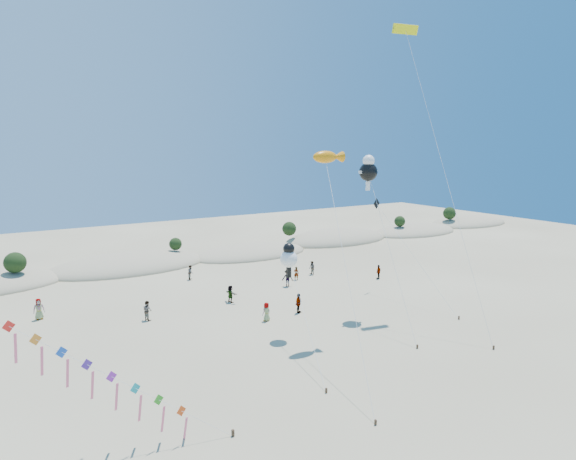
{
  "coord_description": "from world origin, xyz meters",
  "views": [
    {
      "loc": [
        -13.35,
        -13.5,
        14.32
      ],
      "look_at": [
        3.58,
        14.0,
        8.82
      ],
      "focal_mm": 30.0,
      "sensor_mm": 36.0,
      "label": 1
    }
  ],
  "objects": [
    {
      "name": "fish_kite",
      "position": [
        8.01,
        15.49,
        13.64
      ],
      "size": [
        6.68,
        12.26,
        14.16
      ],
      "color": "#3F2D1E",
      "rests_on": "ground"
    },
    {
      "name": "cartoon_kite_high",
      "position": [
        14.19,
        18.1,
        12.49
      ],
      "size": [
        3.37,
        9.37,
        13.78
      ],
      "color": "#3F2D1E",
      "rests_on": "ground"
    },
    {
      "name": "dune_ridge",
      "position": [
        1.06,
        45.14,
        0.11
      ],
      "size": [
        145.3,
        11.49,
        5.57
      ],
      "color": "gray",
      "rests_on": "ground"
    },
    {
      "name": "cartoon_kite_low",
      "position": [
        5.36,
        16.77,
        6.18
      ],
      "size": [
        3.61,
        9.64,
        7.28
      ],
      "color": "#3F2D1E",
      "rests_on": "ground"
    },
    {
      "name": "beachgoers",
      "position": [
        6.42,
        27.44,
        0.84
      ],
      "size": [
        34.26,
        16.49,
        1.82
      ],
      "color": "slate",
      "rests_on": "ground"
    },
    {
      "name": "parafoil_kite",
      "position": [
        18.51,
        18.56,
        24.09
      ],
      "size": [
        3.4,
        12.77,
        24.99
      ],
      "color": "#3F2D1E",
      "rests_on": "ground"
    },
    {
      "name": "dark_kite",
      "position": [
        19.8,
        20.59,
        6.67
      ],
      "size": [
        1.15,
        11.51,
        9.32
      ],
      "color": "#3F2D1E",
      "rests_on": "ground"
    }
  ]
}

